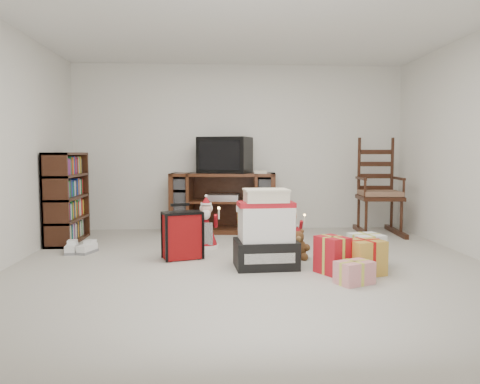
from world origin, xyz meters
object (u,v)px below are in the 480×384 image
object	(u,v)px
tv_stand	(223,203)
santa_figurine	(292,232)
bookshelf	(67,199)
teddy_bear	(297,246)
rocking_chair	(378,199)
sneaker_pair	(79,249)
mrs_claus_figurine	(206,228)
red_suitcase	(183,235)
crt_television	(225,155)
gift_cluster	(345,258)
gift_pile	(266,234)

from	to	relation	value
tv_stand	santa_figurine	world-z (taller)	tv_stand
bookshelf	teddy_bear	size ratio (longest dim) A/B	3.62
rocking_chair	santa_figurine	bearing A→B (deg)	-137.87
rocking_chair	sneaker_pair	size ratio (longest dim) A/B	3.98
tv_stand	teddy_bear	world-z (taller)	tv_stand
tv_stand	rocking_chair	size ratio (longest dim) A/B	1.09
mrs_claus_figurine	sneaker_pair	size ratio (longest dim) A/B	1.76
tv_stand	red_suitcase	size ratio (longest dim) A/B	2.56
tv_stand	crt_television	xyz separation A→B (m)	(0.03, 0.03, 0.70)
gift_cluster	santa_figurine	bearing A→B (deg)	108.17
teddy_bear	mrs_claus_figurine	xyz separation A→B (m)	(-1.01, 0.65, 0.10)
santa_figurine	sneaker_pair	world-z (taller)	santa_figurine
tv_stand	gift_pile	xyz separation A→B (m)	(0.39, -2.18, -0.09)
red_suitcase	santa_figurine	xyz separation A→B (m)	(1.28, 0.42, -0.05)
red_suitcase	gift_cluster	distance (m)	1.76
red_suitcase	teddy_bear	bearing A→B (deg)	-20.61
red_suitcase	teddy_bear	distance (m)	1.27
santa_figurine	gift_cluster	xyz separation A→B (m)	(0.35, -1.07, -0.08)
bookshelf	gift_pile	bearing A→B (deg)	-31.72
tv_stand	sneaker_pair	xyz separation A→B (m)	(-1.71, -1.38, -0.39)
teddy_bear	sneaker_pair	size ratio (longest dim) A/B	0.89
red_suitcase	gift_cluster	size ratio (longest dim) A/B	0.67
gift_cluster	crt_television	xyz separation A→B (m)	(-1.12, 2.45, 1.00)
sneaker_pair	gift_cluster	bearing A→B (deg)	-16.29
bookshelf	sneaker_pair	distance (m)	0.95
gift_pile	red_suitcase	distance (m)	0.97
bookshelf	crt_television	xyz separation A→B (m)	(2.09, 0.69, 0.57)
tv_stand	red_suitcase	distance (m)	1.84
bookshelf	red_suitcase	world-z (taller)	bookshelf
red_suitcase	teddy_bear	xyz separation A→B (m)	(1.26, -0.04, -0.12)
red_suitcase	santa_figurine	distance (m)	1.35
tv_stand	mrs_claus_figurine	distance (m)	1.19
rocking_chair	santa_figurine	distance (m)	1.86
teddy_bear	sneaker_pair	distance (m)	2.53
teddy_bear	crt_television	bearing A→B (deg)	112.26
sneaker_pair	crt_television	distance (m)	2.49
teddy_bear	santa_figurine	world-z (taller)	santa_figurine
red_suitcase	gift_cluster	bearing A→B (deg)	-40.63
bookshelf	red_suitcase	xyz separation A→B (m)	(1.58, -1.10, -0.30)
santa_figurine	teddy_bear	bearing A→B (deg)	-92.19
mrs_claus_figurine	gift_pile	bearing A→B (deg)	-58.75
crt_television	teddy_bear	bearing A→B (deg)	-47.87
santa_figurine	crt_television	distance (m)	1.83
bookshelf	sneaker_pair	xyz separation A→B (m)	(0.35, -0.72, -0.51)
gift_pile	red_suitcase	size ratio (longest dim) A/B	1.27
bookshelf	gift_pile	xyz separation A→B (m)	(2.45, -1.51, -0.22)
red_suitcase	bookshelf	bearing A→B (deg)	126.29
tv_stand	bookshelf	distance (m)	2.17
gift_cluster	crt_television	size ratio (longest dim) A/B	1.09
mrs_claus_figurine	crt_television	xyz separation A→B (m)	(0.26, 1.18, 0.89)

